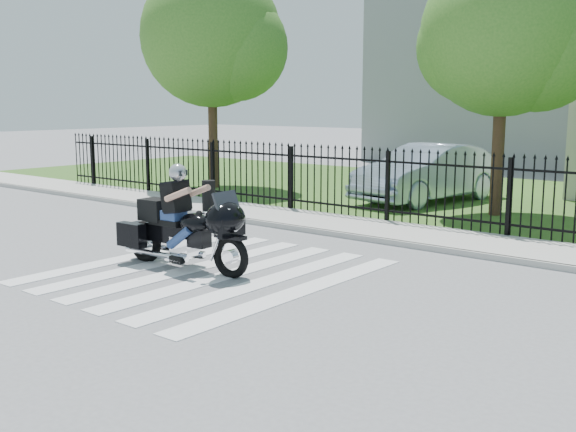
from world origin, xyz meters
The scene contains 12 objects.
ground centered at (0.00, 0.00, 0.00)m, with size 120.00×120.00×0.00m, color slate.
crosswalk centered at (0.00, 0.00, 0.01)m, with size 5.00×5.50×0.01m, color silver, non-canonical shape.
sidewalk centered at (0.00, 5.00, 0.06)m, with size 40.00×2.00×0.12m, color #ADAAA3.
curb centered at (0.00, 4.00, 0.06)m, with size 40.00×0.12×0.12m, color #ADAAA3.
grass_strip centered at (0.00, 12.00, 0.01)m, with size 40.00×12.00×0.02m, color #335B1F.
iron_fence centered at (0.00, 6.00, 0.90)m, with size 26.00×0.04×1.80m.
tree_left centered at (-8.50, 8.50, 5.17)m, with size 4.80×4.80×7.58m.
tree_mid centered at (1.50, 9.00, 4.67)m, with size 4.20×4.20×6.78m.
building_tall centered at (-3.00, 26.00, 6.00)m, with size 15.00×10.00×12.00m, color gray.
motorcycle_rider centered at (-0.60, -0.10, 0.79)m, with size 2.90×0.95×1.92m.
parked_car centered at (-1.06, 10.10, 0.88)m, with size 1.81×5.20×1.71m, color #AEBDDB.
litter_bin centered at (-4.43, 4.30, 0.52)m, with size 0.36×0.36×0.80m, color black.
Camera 1 is at (8.34, -8.06, 2.93)m, focal length 42.00 mm.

